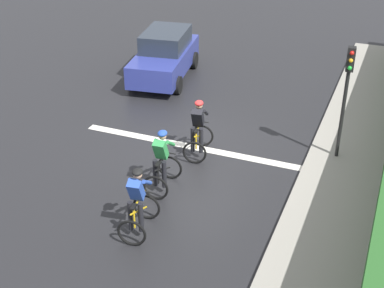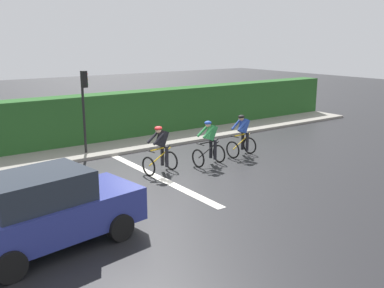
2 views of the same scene
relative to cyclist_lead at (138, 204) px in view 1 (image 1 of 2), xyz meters
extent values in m
plane|color=black|center=(0.30, -4.22, -0.80)|extent=(80.00, 80.00, 0.00)
cube|color=gray|center=(-4.31, -2.22, -0.74)|extent=(2.80, 25.79, 0.12)
cube|color=silver|center=(0.30, -4.16, -0.79)|extent=(7.00, 0.30, 0.01)
torus|color=black|center=(0.07, -0.55, -0.46)|extent=(0.68, 0.15, 0.68)
torus|color=black|center=(-0.06, 0.47, -0.46)|extent=(0.68, 0.15, 0.68)
cylinder|color=gold|center=(0.00, -0.04, -0.21)|extent=(0.17, 0.99, 0.51)
cylinder|color=gold|center=(-0.03, 0.26, -0.18)|extent=(0.04, 0.04, 0.55)
cylinder|color=gold|center=(0.01, -0.09, 0.07)|extent=(0.13, 0.71, 0.04)
cube|color=black|center=(-0.03, 0.26, 0.11)|extent=(0.13, 0.23, 0.04)
cylinder|color=black|center=(0.06, -0.44, 0.04)|extent=(0.42, 0.08, 0.03)
cube|color=#2D51B7|center=(-0.01, 0.06, 0.41)|extent=(0.35, 0.44, 0.57)
sphere|color=tan|center=(0.01, -0.09, 0.72)|extent=(0.20, 0.20, 0.20)
ellipsoid|color=black|center=(0.01, -0.09, 0.79)|extent=(0.27, 0.31, 0.14)
cylinder|color=black|center=(0.10, 0.18, -0.23)|extent=(0.12, 0.12, 0.74)
cylinder|color=black|center=(-0.14, 0.15, -0.23)|extent=(0.12, 0.12, 0.74)
cylinder|color=#2D51B7|center=(0.19, -0.20, 0.47)|extent=(0.15, 0.49, 0.37)
cylinder|color=#2D51B7|center=(-0.13, -0.24, 0.47)|extent=(0.15, 0.49, 0.37)
torus|color=black|center=(0.28, -2.37, -0.46)|extent=(0.68, 0.10, 0.68)
torus|color=black|center=(0.21, -1.35, -0.46)|extent=(0.68, 0.10, 0.68)
cylinder|color=black|center=(0.24, -1.86, -0.21)|extent=(0.10, 0.99, 0.51)
cylinder|color=black|center=(0.23, -1.56, -0.18)|extent=(0.04, 0.04, 0.55)
cylinder|color=black|center=(0.25, -1.91, 0.07)|extent=(0.09, 0.72, 0.04)
cube|color=black|center=(0.23, -1.56, 0.11)|extent=(0.11, 0.23, 0.04)
cylinder|color=black|center=(0.27, -2.27, 0.04)|extent=(0.42, 0.06, 0.03)
cube|color=green|center=(0.24, -1.76, 0.41)|extent=(0.32, 0.43, 0.57)
sphere|color=tan|center=(0.25, -1.91, 0.72)|extent=(0.20, 0.20, 0.20)
ellipsoid|color=#264CB2|center=(0.25, -1.91, 0.79)|extent=(0.26, 0.29, 0.14)
cylinder|color=black|center=(0.35, -1.65, -0.23)|extent=(0.12, 0.12, 0.74)
cylinder|color=black|center=(0.11, -1.67, -0.23)|extent=(0.12, 0.12, 0.74)
cylinder|color=green|center=(0.42, -2.04, 0.47)|extent=(0.12, 0.48, 0.37)
cylinder|color=green|center=(0.10, -2.06, 0.47)|extent=(0.12, 0.48, 0.37)
torus|color=black|center=(0.12, -4.34, -0.46)|extent=(0.68, 0.17, 0.68)
torus|color=black|center=(-0.04, -3.33, -0.46)|extent=(0.68, 0.17, 0.68)
cylinder|color=gold|center=(0.04, -3.83, -0.21)|extent=(0.20, 0.98, 0.51)
cylinder|color=gold|center=(-0.01, -3.53, -0.18)|extent=(0.04, 0.04, 0.55)
cylinder|color=gold|center=(0.04, -3.88, 0.07)|extent=(0.16, 0.71, 0.04)
cube|color=black|center=(-0.01, -3.53, 0.11)|extent=(0.13, 0.23, 0.04)
cylinder|color=black|center=(0.10, -4.24, 0.04)|extent=(0.42, 0.10, 0.03)
cube|color=black|center=(0.02, -3.73, 0.41)|extent=(0.36, 0.45, 0.57)
sphere|color=tan|center=(0.04, -3.88, 0.72)|extent=(0.20, 0.20, 0.20)
ellipsoid|color=red|center=(0.04, -3.88, 0.79)|extent=(0.28, 0.31, 0.14)
cylinder|color=black|center=(0.12, -3.61, -0.23)|extent=(0.12, 0.12, 0.74)
cylinder|color=black|center=(-0.11, -3.65, -0.23)|extent=(0.12, 0.12, 0.74)
cylinder|color=black|center=(0.22, -3.99, 0.47)|extent=(0.16, 0.49, 0.37)
cylinder|color=black|center=(-0.09, -4.04, 0.47)|extent=(0.16, 0.49, 0.37)
cube|color=navy|center=(3.28, -8.67, -0.10)|extent=(2.29, 4.31, 0.80)
cube|color=#262D38|center=(3.32, -8.92, 0.63)|extent=(1.80, 2.33, 0.66)
cylinder|color=black|center=(2.27, -7.54, -0.48)|extent=(0.31, 0.67, 0.64)
cylinder|color=black|center=(3.91, -7.29, -0.48)|extent=(0.31, 0.67, 0.64)
cylinder|color=black|center=(2.64, -10.05, -0.48)|extent=(0.31, 0.67, 0.64)
cylinder|color=black|center=(4.29, -9.80, -0.48)|extent=(0.31, 0.67, 0.64)
cube|color=#EAEACC|center=(2.47, -6.76, 0.00)|extent=(0.29, 0.12, 0.16)
cube|color=#EAEACC|center=(3.48, -6.61, 0.00)|extent=(0.29, 0.12, 0.16)
cylinder|color=black|center=(-3.67, -5.02, 0.55)|extent=(0.10, 0.10, 2.70)
cube|color=black|center=(-3.68, -4.92, 2.22)|extent=(0.23, 0.23, 0.64)
sphere|color=red|center=(-3.70, -4.82, 2.42)|extent=(0.11, 0.11, 0.11)
sphere|color=orange|center=(-3.70, -4.82, 2.22)|extent=(0.11, 0.11, 0.11)
sphere|color=green|center=(-3.70, -4.82, 2.02)|extent=(0.11, 0.11, 0.11)
camera|label=1|loc=(-4.88, 8.90, 7.19)|focal=51.62mm
camera|label=2|loc=(12.38, -11.34, 3.75)|focal=40.55mm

